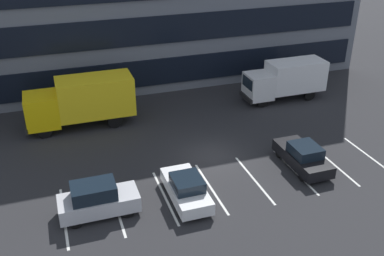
% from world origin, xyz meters
% --- Properties ---
extents(ground_plane, '(120.00, 120.00, 0.00)m').
position_xyz_m(ground_plane, '(0.00, 0.00, 0.00)').
color(ground_plane, '#262628').
extents(lot_markings, '(19.74, 5.40, 0.01)m').
position_xyz_m(lot_markings, '(0.00, -3.42, 0.00)').
color(lot_markings, silver).
rests_on(lot_markings, ground_plane).
extents(box_truck_white, '(6.95, 2.30, 3.22)m').
position_xyz_m(box_truck_white, '(9.23, 6.97, 1.81)').
color(box_truck_white, white).
rests_on(box_truck_white, ground_plane).
extents(box_truck_yellow_all, '(7.90, 2.62, 3.66)m').
position_xyz_m(box_truck_yellow_all, '(-7.43, 7.31, 2.06)').
color(box_truck_yellow_all, yellow).
rests_on(box_truck_yellow_all, ground_plane).
extents(suv_silver, '(4.23, 1.79, 1.91)m').
position_xyz_m(suv_silver, '(-7.98, -3.72, 0.92)').
color(suv_silver, silver).
rests_on(suv_silver, ground_plane).
extents(sedan_black, '(1.88, 4.48, 1.60)m').
position_xyz_m(sedan_black, '(4.91, -3.05, 0.76)').
color(sedan_black, black).
rests_on(sedan_black, ground_plane).
extents(sedan_white, '(1.82, 4.35, 1.56)m').
position_xyz_m(sedan_white, '(-3.12, -4.03, 0.74)').
color(sedan_white, white).
rests_on(sedan_white, ground_plane).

